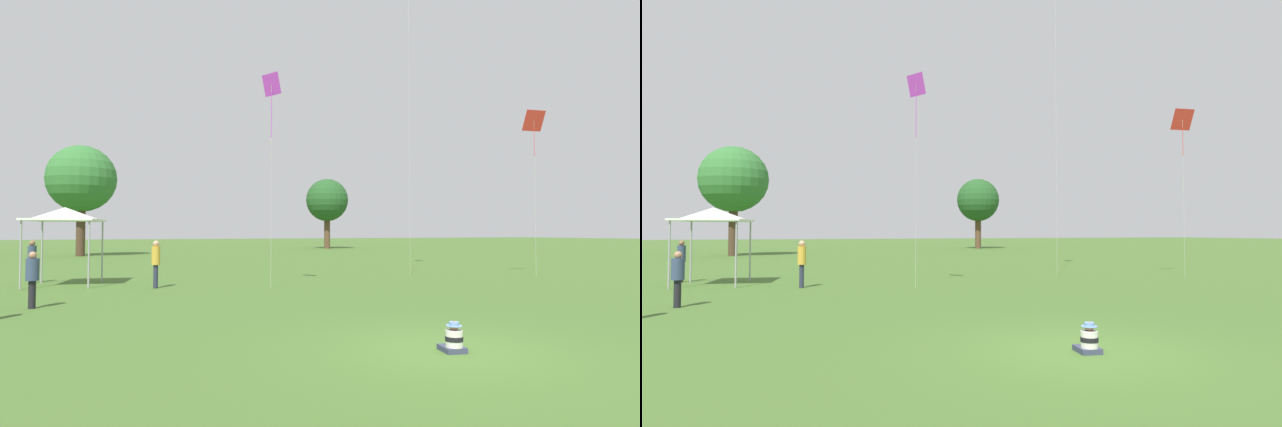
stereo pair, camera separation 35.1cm
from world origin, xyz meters
TOP-DOWN VIEW (x-y plane):
  - ground_plane at (0.00, 0.00)m, footprint 300.00×300.00m
  - seated_toddler at (0.06, -0.14)m, footprint 0.47×0.54m
  - person_standing_0 at (-4.22, 12.78)m, footprint 0.45×0.45m
  - person_standing_2 at (-7.88, 8.71)m, footprint 0.41×0.41m
  - person_standing_3 at (-9.01, 16.91)m, footprint 0.41×0.41m
  - canopy_tent at (-7.62, 15.18)m, footprint 3.12×3.12m
  - kite_1 at (-0.09, 10.95)m, footprint 0.62×0.85m
  - kite_3 at (13.33, 10.84)m, footprint 1.10×0.62m
  - distant_tree_0 at (-8.62, 42.25)m, footprint 6.04×6.04m
  - distant_tree_1 at (20.20, 52.92)m, footprint 5.60×5.60m

SIDE VIEW (x-z plane):
  - ground_plane at x=0.00m, z-range 0.00..0.00m
  - seated_toddler at x=0.06m, z-range -0.06..0.51m
  - person_standing_2 at x=-7.88m, z-range 0.15..1.79m
  - person_standing_3 at x=-9.01m, z-range 0.19..2.02m
  - person_standing_0 at x=-4.22m, z-range 0.20..2.06m
  - canopy_tent at x=-7.62m, z-range 1.30..4.51m
  - distant_tree_1 at x=20.20m, z-range 1.74..10.96m
  - distant_tree_0 at x=-8.62m, z-range 1.95..12.01m
  - kite_3 at x=13.33m, z-range 3.42..11.58m
  - kite_1 at x=-0.09m, z-range 3.49..11.90m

